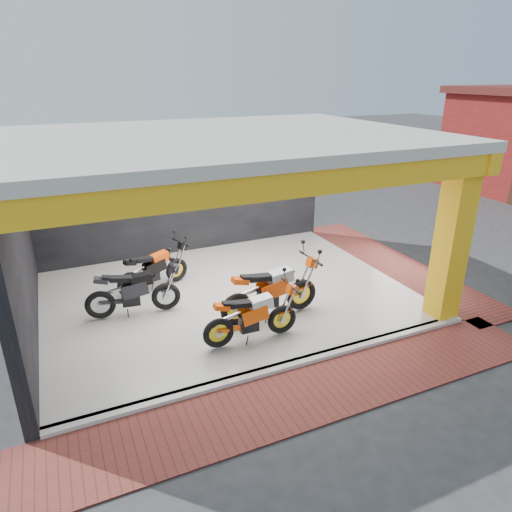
{
  "coord_description": "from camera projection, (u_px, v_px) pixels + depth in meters",
  "views": [
    {
      "loc": [
        -3.27,
        -6.9,
        4.83
      ],
      "look_at": [
        0.72,
        1.99,
        0.9
      ],
      "focal_mm": 32.0,
      "sensor_mm": 36.0,
      "label": 1
    }
  ],
  "objects": [
    {
      "name": "moto_row_b",
      "position": [
        165.0,
        284.0,
        9.54
      ],
      "size": [
        2.13,
        1.02,
        1.25
      ],
      "primitive_type": null,
      "rotation": [
        0.0,
        0.0,
        -0.13
      ],
      "color": "black",
      "rests_on": "showroom_floor"
    },
    {
      "name": "moto_row_a",
      "position": [
        302.0,
        280.0,
        9.52
      ],
      "size": [
        2.32,
        0.92,
        1.41
      ],
      "primitive_type": null,
      "rotation": [
        0.0,
        0.0,
        0.03
      ],
      "color": "#E94A09",
      "rests_on": "showroom_floor"
    },
    {
      "name": "paver_front",
      "position": [
        311.0,
        394.0,
        7.36
      ],
      "size": [
        9.0,
        1.4,
        0.03
      ],
      "primitive_type": "cube",
      "color": "maroon",
      "rests_on": "ground"
    },
    {
      "name": "back_wall",
      "position": [
        186.0,
        193.0,
        12.55
      ],
      "size": [
        8.2,
        0.2,
        3.5
      ],
      "primitive_type": "cube",
      "color": "black",
      "rests_on": "ground"
    },
    {
      "name": "paver_right",
      "position": [
        392.0,
        263.0,
        12.4
      ],
      "size": [
        1.4,
        7.0,
        0.03
      ],
      "primitive_type": "cube",
      "color": "maroon",
      "rests_on": "ground"
    },
    {
      "name": "left_wall",
      "position": [
        17.0,
        253.0,
        8.37
      ],
      "size": [
        0.2,
        6.2,
        3.5
      ],
      "primitive_type": "cube",
      "color": "black",
      "rests_on": "ground"
    },
    {
      "name": "ground",
      "position": [
        264.0,
        339.0,
        8.89
      ],
      "size": [
        80.0,
        80.0,
        0.0
      ],
      "primitive_type": "plane",
      "color": "#2D2D30",
      "rests_on": "ground"
    },
    {
      "name": "floor_kerb",
      "position": [
        289.0,
        366.0,
        8.01
      ],
      "size": [
        8.0,
        0.2,
        0.1
      ],
      "primitive_type": "cube",
      "color": "silver",
      "rests_on": "ground"
    },
    {
      "name": "showroom_floor",
      "position": [
        228.0,
        295.0,
        10.56
      ],
      "size": [
        8.0,
        6.0,
        0.1
      ],
      "primitive_type": "cube",
      "color": "silver",
      "rests_on": "ground"
    },
    {
      "name": "showroom_ceiling",
      "position": [
        223.0,
        138.0,
        9.23
      ],
      "size": [
        8.4,
        6.4,
        0.2
      ],
      "primitive_type": "cube",
      "color": "beige",
      "rests_on": "corner_column"
    },
    {
      "name": "moto_row_c",
      "position": [
        176.0,
        259.0,
        10.9
      ],
      "size": [
        2.03,
        1.22,
        1.17
      ],
      "primitive_type": null,
      "rotation": [
        0.0,
        0.0,
        0.29
      ],
      "color": "black",
      "rests_on": "showroom_floor"
    },
    {
      "name": "moto_hero",
      "position": [
        282.0,
        306.0,
        8.67
      ],
      "size": [
        2.0,
        0.78,
        1.21
      ],
      "primitive_type": null,
      "rotation": [
        0.0,
        0.0,
        -0.02
      ],
      "color": "#FD530A",
      "rests_on": "showroom_floor"
    },
    {
      "name": "header_beam_front",
      "position": [
        294.0,
        183.0,
        6.81
      ],
      "size": [
        8.4,
        0.3,
        0.4
      ],
      "primitive_type": "cube",
      "color": "yellow",
      "rests_on": "corner_column"
    },
    {
      "name": "header_beam_right",
      "position": [
        381.0,
        142.0,
        10.87
      ],
      "size": [
        0.3,
        6.4,
        0.4
      ],
      "primitive_type": "cube",
      "color": "yellow",
      "rests_on": "corner_column"
    },
    {
      "name": "corner_column",
      "position": [
        452.0,
        240.0,
        9.02
      ],
      "size": [
        0.5,
        0.5,
        3.5
      ],
      "primitive_type": "cube",
      "color": "yellow",
      "rests_on": "ground"
    }
  ]
}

